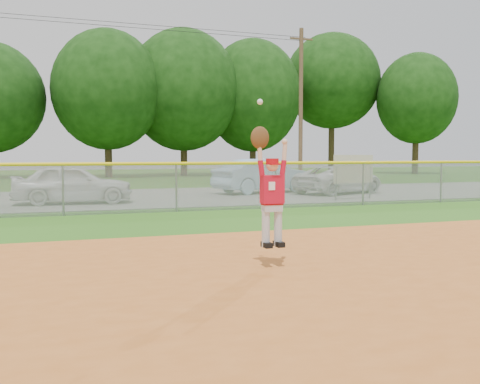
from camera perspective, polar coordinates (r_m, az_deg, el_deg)
name	(u,v)px	position (r m, az deg, el deg)	size (l,w,h in m)	color
ground	(338,287)	(7.40, 10.44, -9.92)	(120.00, 120.00, 0.00)	#2A5C15
parking_strip	(145,197)	(22.58, -10.07, -0.52)	(44.00, 10.00, 0.03)	slate
car_white_a	(73,184)	(19.97, -17.37, 0.85)	(1.67, 4.14, 1.41)	white
car_blue	(263,176)	(24.43, 2.47, 1.72)	(1.64, 4.69, 1.55)	#94BDDD
car_white_b	(339,180)	(24.41, 10.50, 1.29)	(2.05, 4.44, 1.23)	silver
sponsor_sign	(353,170)	(21.29, 12.01, 2.28)	(1.96, 0.44, 1.76)	gray
outfield_fence	(176,183)	(16.64, -6.81, 0.91)	(40.06, 0.10, 1.55)	gray
power_lines	(145,99)	(28.74, -10.13, 9.74)	(19.40, 0.24, 9.00)	#4C3823
tree_line	(112,83)	(44.74, -13.52, 11.29)	(62.37, 13.00, 14.43)	#422D1C
ballplayer	(270,188)	(8.20, 3.25, 0.46)	(0.61, 0.26, 2.26)	silver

